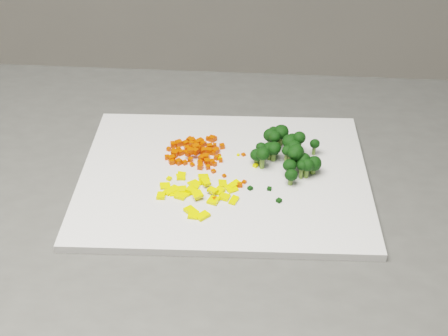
{
  "coord_description": "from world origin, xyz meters",
  "views": [
    {
      "loc": [
        0.31,
        -0.49,
        1.44
      ],
      "look_at": [
        0.29,
        0.23,
        0.92
      ],
      "focal_mm": 50.0,
      "sensor_mm": 36.0,
      "label": 1
    }
  ],
  "objects_px": {
    "broccoli_pile": "(291,148)",
    "cutting_board": "(224,177)",
    "carrot_pile": "(195,146)",
    "pepper_pile": "(199,189)"
  },
  "relations": [
    {
      "from": "carrot_pile",
      "to": "pepper_pile",
      "type": "bearing_deg",
      "value": -82.32
    },
    {
      "from": "broccoli_pile",
      "to": "pepper_pile",
      "type": "bearing_deg",
      "value": -149.19
    },
    {
      "from": "carrot_pile",
      "to": "pepper_pile",
      "type": "relative_size",
      "value": 0.86
    },
    {
      "from": "pepper_pile",
      "to": "broccoli_pile",
      "type": "bearing_deg",
      "value": 30.81
    },
    {
      "from": "pepper_pile",
      "to": "carrot_pile",
      "type": "bearing_deg",
      "value": 97.68
    },
    {
      "from": "carrot_pile",
      "to": "broccoli_pile",
      "type": "xyz_separation_m",
      "value": [
        0.14,
        -0.02,
        0.01
      ]
    },
    {
      "from": "carrot_pile",
      "to": "pepper_pile",
      "type": "height_order",
      "value": "carrot_pile"
    },
    {
      "from": "pepper_pile",
      "to": "broccoli_pile",
      "type": "distance_m",
      "value": 0.15
    },
    {
      "from": "broccoli_pile",
      "to": "carrot_pile",
      "type": "bearing_deg",
      "value": 172.19
    },
    {
      "from": "broccoli_pile",
      "to": "cutting_board",
      "type": "bearing_deg",
      "value": -162.02
    }
  ]
}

